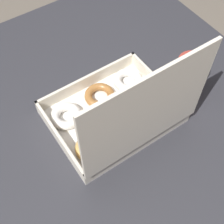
# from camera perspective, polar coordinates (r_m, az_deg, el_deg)

# --- Properties ---
(ground_plane) EXTENTS (8.00, 8.00, 0.00)m
(ground_plane) POSITION_cam_1_polar(r_m,az_deg,el_deg) (1.58, -0.39, -13.08)
(ground_plane) COLOR #6B6054
(dining_table) EXTENTS (0.94, 0.96, 0.73)m
(dining_table) POSITION_cam_1_polar(r_m,az_deg,el_deg) (1.02, -0.58, -0.35)
(dining_table) COLOR #2D2D33
(dining_table) RESTS_ON ground_plane
(donut_box) EXTENTS (0.34, 0.27, 0.32)m
(donut_box) POSITION_cam_1_polar(r_m,az_deg,el_deg) (0.82, 1.37, -0.34)
(donut_box) COLOR silver
(donut_box) RESTS_ON dining_table
(coffee_mug) EXTENTS (0.08, 0.08, 0.11)m
(coffee_mug) POSITION_cam_1_polar(r_m,az_deg,el_deg) (0.94, 13.97, 6.88)
(coffee_mug) COLOR #A3382D
(coffee_mug) RESTS_ON dining_table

